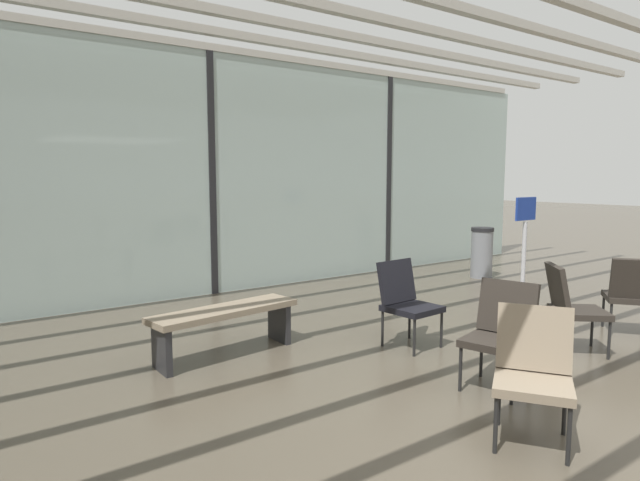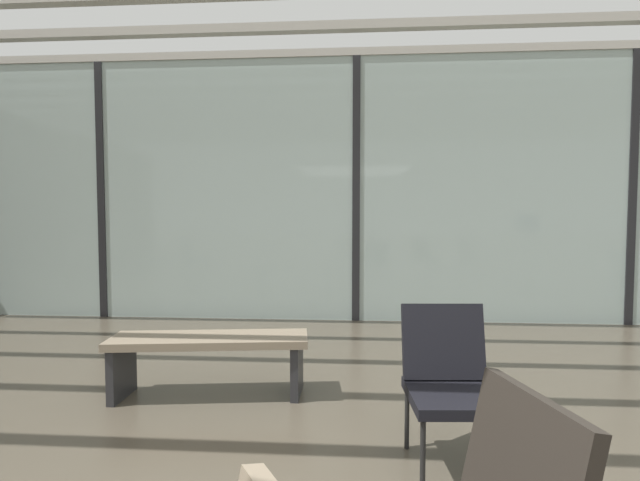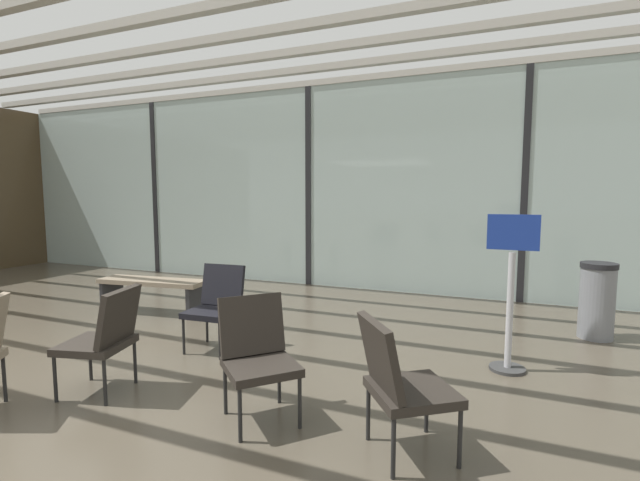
{
  "view_description": "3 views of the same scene",
  "coord_description": "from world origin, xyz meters",
  "views": [
    {
      "loc": [
        -3.48,
        -2.17,
        1.74
      ],
      "look_at": [
        0.74,
        3.54,
        0.89
      ],
      "focal_mm": 30.75,
      "sensor_mm": 36.0,
      "label": 1
    },
    {
      "loc": [
        -0.07,
        -0.83,
        1.38
      ],
      "look_at": [
        -0.66,
        7.83,
        0.94
      ],
      "focal_mm": 25.25,
      "sensor_mm": 36.0,
      "label": 2
    },
    {
      "loc": [
        3.27,
        -2.11,
        1.61
      ],
      "look_at": [
        -0.49,
        6.87,
        0.62
      ],
      "focal_mm": 25.04,
      "sensor_mm": 36.0,
      "label": 3
    }
  ],
  "objects": [
    {
      "name": "waiting_bench",
      "position": [
        -1.15,
        2.52,
        0.36
      ],
      "size": [
        1.54,
        0.58,
        0.47
      ],
      "rotation": [
        0.0,
        0.0,
        3.26
      ],
      "color": "#7F705B",
      "rests_on": "ground"
    },
    {
      "name": "lounge_chair_1",
      "position": [
        0.49,
        1.72,
        0.49
      ],
      "size": [
        0.51,
        0.56,
        0.87
      ],
      "rotation": [
        0.0,
        0.0,
        0.07
      ],
      "color": "black",
      "rests_on": "ground"
    },
    {
      "name": "window_mullion_0",
      "position": [
        -3.5,
        5.2,
        1.75
      ],
      "size": [
        0.1,
        0.12,
        3.49
      ],
      "primitive_type": "cube",
      "color": "black",
      "rests_on": "ground"
    },
    {
      "name": "info_sign",
      "position": [
        3.33,
        2.23,
        0.68
      ],
      "size": [
        0.44,
        0.32,
        1.44
      ],
      "color": "#333333",
      "rests_on": "ground"
    },
    {
      "name": "window_mullion_1",
      "position": [
        0.0,
        5.2,
        1.75
      ],
      "size": [
        0.1,
        0.12,
        3.49
      ],
      "primitive_type": "cube",
      "color": "black",
      "rests_on": "ground"
    },
    {
      "name": "ceiling_slats",
      "position": [
        0.0,
        1.9,
        3.54
      ],
      "size": [
        13.72,
        6.72,
        0.1
      ],
      "color": "#B7B2A8",
      "rests_on": "glass_curtain_wall"
    },
    {
      "name": "parked_airplane",
      "position": [
        -1.19,
        9.32,
        1.92
      ],
      "size": [
        12.15,
        3.84,
        3.84
      ],
      "color": "#B2BCD6",
      "rests_on": "ground"
    },
    {
      "name": "glass_curtain_wall",
      "position": [
        0.0,
        5.2,
        1.75
      ],
      "size": [
        14.0,
        0.08,
        3.49
      ],
      "primitive_type": "cube",
      "color": "#A3B7B2",
      "rests_on": "ground"
    },
    {
      "name": "ground_plane",
      "position": [
        0.0,
        0.0,
        0.0
      ],
      "size": [
        60.0,
        60.0,
        0.0
      ],
      "primitive_type": "plane",
      "color": "#4C4438"
    },
    {
      "name": "window_mullion_2",
      "position": [
        3.5,
        5.2,
        1.75
      ],
      "size": [
        0.1,
        0.12,
        3.49
      ],
      "primitive_type": "cube",
      "color": "black",
      "rests_on": "ground"
    },
    {
      "name": "lounge_chair_3",
      "position": [
        1.64,
        0.6,
        0.49
      ],
      "size": [
        0.71,
        0.71,
        0.87
      ],
      "rotation": [
        0.0,
        0.0,
        0.83
      ],
      "color": "#28231E",
      "rests_on": "ground"
    },
    {
      "name": "lounge_chair_2",
      "position": [
        2.7,
        0.5,
        0.49
      ],
      "size": [
        0.71,
        0.7,
        0.87
      ],
      "rotation": [
        0.0,
        0.0,
        2.2
      ],
      "color": "#28231E",
      "rests_on": "ground"
    },
    {
      "name": "trash_bin",
      "position": [
        4.24,
        3.63,
        0.43
      ],
      "size": [
        0.38,
        0.38,
        0.86
      ],
      "color": "slate",
      "rests_on": "ground"
    },
    {
      "name": "lounge_chair_0",
      "position": [
        0.31,
        0.45,
        0.49
      ],
      "size": [
        0.63,
        0.6,
        0.87
      ],
      "rotation": [
        0.0,
        0.0,
        4.97
      ],
      "color": "#28231E",
      "rests_on": "ground"
    }
  ]
}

